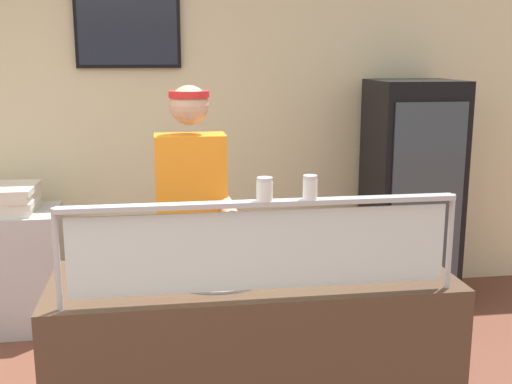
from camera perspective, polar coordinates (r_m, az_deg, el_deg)
shop_rear_unit at (r=5.06m, az=-4.27°, el=5.83°), size 6.19×0.13×2.70m
serving_counter at (r=3.09m, az=-0.31°, el=-15.72°), size 1.79×0.68×0.95m
sneeze_guard at (r=2.56m, az=0.58°, el=-3.96°), size 1.61×0.06×0.41m
pizza_tray at (r=2.89m, az=-3.48°, el=-7.14°), size 0.46×0.46×0.04m
pizza_server at (r=2.86m, az=-4.21°, el=-6.89°), size 0.10×0.29×0.01m
parmesan_shaker at (r=2.51m, az=0.77°, el=0.13°), size 0.07×0.07×0.09m
pepper_flake_shaker at (r=2.55m, az=4.83°, el=0.29°), size 0.06×0.06×0.10m
worker_figure at (r=3.54m, az=-5.66°, el=-2.84°), size 0.41×0.50×1.76m
drink_fridge at (r=5.06m, az=13.60°, el=-0.17°), size 0.64×0.62×1.73m
prep_shelf at (r=4.88m, az=-21.05°, el=-6.46°), size 0.70×0.55×0.85m
pizza_box_stack at (r=4.75m, az=-21.62°, el=-0.55°), size 0.47×0.47×0.18m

